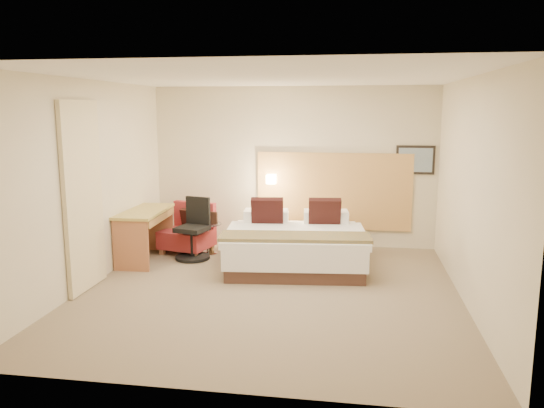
% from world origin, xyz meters
% --- Properties ---
extents(floor, '(4.80, 5.00, 0.02)m').
position_xyz_m(floor, '(0.00, 0.00, -0.01)').
color(floor, '#7E6C55').
rests_on(floor, ground).
extents(ceiling, '(4.80, 5.00, 0.02)m').
position_xyz_m(ceiling, '(0.00, 0.00, 2.71)').
color(ceiling, white).
rests_on(ceiling, floor).
extents(wall_back, '(4.80, 0.02, 2.70)m').
position_xyz_m(wall_back, '(0.00, 2.51, 1.35)').
color(wall_back, beige).
rests_on(wall_back, floor).
extents(wall_front, '(4.80, 0.02, 2.70)m').
position_xyz_m(wall_front, '(0.00, -2.51, 1.35)').
color(wall_front, beige).
rests_on(wall_front, floor).
extents(wall_left, '(0.02, 5.00, 2.70)m').
position_xyz_m(wall_left, '(-2.41, 0.00, 1.35)').
color(wall_left, beige).
rests_on(wall_left, floor).
extents(wall_right, '(0.02, 5.00, 2.70)m').
position_xyz_m(wall_right, '(2.41, 0.00, 1.35)').
color(wall_right, beige).
rests_on(wall_right, floor).
extents(headboard_panel, '(2.60, 0.04, 1.30)m').
position_xyz_m(headboard_panel, '(0.70, 2.47, 0.95)').
color(headboard_panel, tan).
rests_on(headboard_panel, wall_back).
extents(art_frame, '(0.62, 0.03, 0.47)m').
position_xyz_m(art_frame, '(2.02, 2.48, 1.50)').
color(art_frame, black).
rests_on(art_frame, wall_back).
extents(art_canvas, '(0.54, 0.01, 0.39)m').
position_xyz_m(art_canvas, '(2.02, 2.46, 1.50)').
color(art_canvas, '#758DA2').
rests_on(art_canvas, wall_back).
extents(lamp_arm, '(0.02, 0.12, 0.02)m').
position_xyz_m(lamp_arm, '(-0.35, 2.42, 1.15)').
color(lamp_arm, silver).
rests_on(lamp_arm, wall_back).
extents(lamp_shade, '(0.15, 0.15, 0.15)m').
position_xyz_m(lamp_shade, '(-0.35, 2.36, 1.15)').
color(lamp_shade, '#FFEDC6').
rests_on(lamp_shade, wall_back).
extents(curtain, '(0.06, 0.90, 2.42)m').
position_xyz_m(curtain, '(-2.36, -0.25, 1.22)').
color(curtain, beige).
rests_on(curtain, wall_left).
extents(bottle_a, '(0.06, 0.06, 0.18)m').
position_xyz_m(bottle_a, '(-1.33, 1.70, 0.59)').
color(bottle_a, '#98C2EC').
rests_on(bottle_a, side_table).
extents(menu_folder, '(0.12, 0.06, 0.20)m').
position_xyz_m(menu_folder, '(-1.17, 1.63, 0.60)').
color(menu_folder, '#311C14').
rests_on(menu_folder, side_table).
extents(bed, '(2.20, 2.15, 0.99)m').
position_xyz_m(bed, '(0.19, 1.26, 0.32)').
color(bed, '#432921').
rests_on(bed, floor).
extents(lounge_chair, '(0.89, 0.82, 0.80)m').
position_xyz_m(lounge_chair, '(-1.62, 1.73, 0.32)').
color(lounge_chair, '#A0664B').
rests_on(lounge_chair, floor).
extents(side_table, '(0.49, 0.49, 0.50)m').
position_xyz_m(side_table, '(-1.28, 1.64, 0.28)').
color(side_table, silver).
rests_on(side_table, floor).
extents(desk, '(0.63, 1.29, 0.79)m').
position_xyz_m(desk, '(-2.11, 1.15, 0.62)').
color(desk, '#B19A45').
rests_on(desk, floor).
extents(desk_chair, '(0.65, 0.65, 0.95)m').
position_xyz_m(desk_chair, '(-1.42, 1.35, 0.39)').
color(desk_chair, black).
rests_on(desk_chair, floor).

